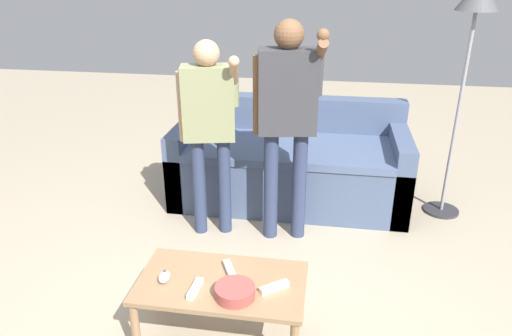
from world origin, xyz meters
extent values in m
plane|color=tan|center=(0.00, 0.00, 0.00)|extent=(12.00, 12.00, 0.00)
cube|color=#475675|center=(0.14, 1.51, 0.23)|extent=(1.92, 0.89, 0.46)
cube|color=#4D5D7E|center=(0.14, 1.44, 0.49)|extent=(1.64, 0.77, 0.06)
cube|color=#475675|center=(0.14, 1.87, 0.63)|extent=(1.92, 0.18, 0.35)
cube|color=#475675|center=(-0.75, 1.51, 0.32)|extent=(0.14, 0.89, 0.64)
cube|color=#475675|center=(1.03, 1.51, 0.32)|extent=(0.14, 0.89, 0.64)
cube|color=#997551|center=(-0.05, -0.25, 0.38)|extent=(0.86, 0.48, 0.03)
cylinder|color=#997551|center=(-0.44, -0.45, 0.18)|extent=(0.04, 0.04, 0.37)
cylinder|color=#997551|center=(-0.44, -0.04, 0.18)|extent=(0.04, 0.04, 0.37)
cylinder|color=#997551|center=(0.35, -0.04, 0.18)|extent=(0.04, 0.04, 0.37)
cylinder|color=#B24C47|center=(0.05, -0.36, 0.42)|extent=(0.20, 0.20, 0.06)
ellipsoid|color=white|center=(-0.33, -0.29, 0.42)|extent=(0.06, 0.09, 0.05)
cylinder|color=#4C4C51|center=(-0.33, -0.28, 0.45)|extent=(0.02, 0.02, 0.01)
cylinder|color=#2D2D33|center=(1.41, 1.46, 0.01)|extent=(0.28, 0.28, 0.02)
cylinder|color=gray|center=(1.41, 1.46, 0.80)|extent=(0.03, 0.03, 1.56)
cylinder|color=#2D3856|center=(0.06, 0.88, 0.41)|extent=(0.10, 0.10, 0.82)
cylinder|color=#2D3856|center=(0.26, 0.91, 0.41)|extent=(0.10, 0.10, 0.82)
cube|color=#38383D|center=(0.16, 0.89, 1.10)|extent=(0.42, 0.27, 0.56)
sphere|color=brown|center=(0.16, 0.89, 1.47)|extent=(0.19, 0.19, 0.19)
cylinder|color=brown|center=(-0.03, 0.86, 1.08)|extent=(0.07, 0.07, 0.53)
cylinder|color=#38383D|center=(0.35, 0.93, 1.21)|extent=(0.07, 0.07, 0.27)
cylinder|color=brown|center=(0.37, 0.86, 1.37)|extent=(0.11, 0.27, 0.20)
sphere|color=brown|center=(0.38, 0.78, 1.49)|extent=(0.08, 0.08, 0.08)
cylinder|color=#2D3856|center=(-0.47, 0.85, 0.37)|extent=(0.09, 0.09, 0.75)
cylinder|color=#2D3856|center=(-0.28, 0.89, 0.37)|extent=(0.09, 0.09, 0.75)
cube|color=gray|center=(-0.38, 0.87, 1.01)|extent=(0.39, 0.26, 0.51)
sphere|color=tan|center=(-0.38, 0.87, 1.34)|extent=(0.18, 0.18, 0.18)
cylinder|color=tan|center=(-0.55, 0.83, 0.98)|extent=(0.07, 0.07, 0.49)
cylinder|color=gray|center=(-0.20, 0.91, 1.10)|extent=(0.07, 0.07, 0.24)
cylinder|color=tan|center=(-0.18, 0.83, 1.24)|extent=(0.10, 0.22, 0.22)
sphere|color=tan|center=(-0.17, 0.74, 1.32)|extent=(0.07, 0.07, 0.07)
cube|color=white|center=(-0.02, -0.17, 0.41)|extent=(0.10, 0.16, 0.03)
cylinder|color=silver|center=(-0.03, -0.14, 0.43)|extent=(0.01, 0.01, 0.00)
cube|color=silver|center=(0.00, -0.21, 0.43)|extent=(0.02, 0.02, 0.00)
cube|color=white|center=(0.23, -0.27, 0.41)|extent=(0.15, 0.13, 0.03)
cylinder|color=silver|center=(0.25, -0.26, 0.43)|extent=(0.01, 0.01, 0.00)
cube|color=silver|center=(0.19, -0.30, 0.43)|extent=(0.02, 0.02, 0.00)
cube|color=white|center=(-0.16, -0.35, 0.41)|extent=(0.05, 0.15, 0.03)
cylinder|color=silver|center=(-0.15, -0.32, 0.43)|extent=(0.01, 0.01, 0.00)
cube|color=silver|center=(-0.16, -0.39, 0.43)|extent=(0.02, 0.02, 0.00)
camera|label=1|loc=(0.45, -2.20, 1.90)|focal=33.51mm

